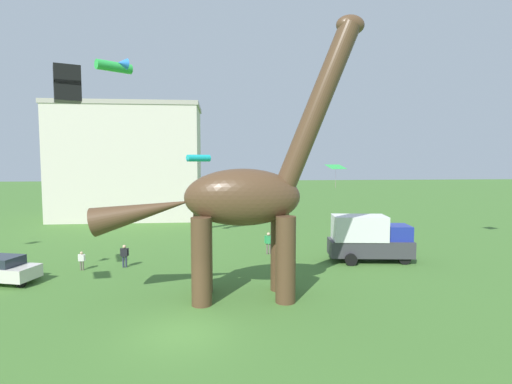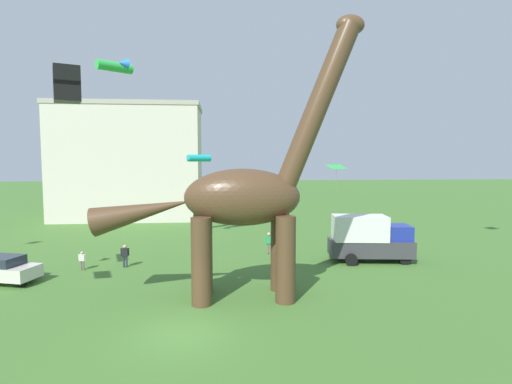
{
  "view_description": "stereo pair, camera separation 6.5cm",
  "coord_description": "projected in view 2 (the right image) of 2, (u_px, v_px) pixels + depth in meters",
  "views": [
    {
      "loc": [
        1.49,
        -15.8,
        7.0
      ],
      "look_at": [
        3.34,
        4.23,
        5.38
      ],
      "focal_mm": 27.93,
      "sensor_mm": 36.0,
      "label": 1
    },
    {
      "loc": [
        1.55,
        -15.81,
        7.0
      ],
      "look_at": [
        3.34,
        4.23,
        5.38
      ],
      "focal_mm": 27.93,
      "sensor_mm": 36.0,
      "label": 2
    }
  ],
  "objects": [
    {
      "name": "ground_plane",
      "position": [
        183.0,
        333.0,
        16.12
      ],
      "size": [
        240.0,
        240.0,
        0.0
      ],
      "primitive_type": "plane",
      "color": "#42702D"
    },
    {
      "name": "dinosaur_sculpture",
      "position": [
        241.0,
        197.0,
        19.98
      ],
      "size": [
        13.58,
        2.88,
        14.2
      ],
      "rotation": [
        0.0,
        0.0,
        0.38
      ],
      "color": "#513823",
      "rests_on": "ground_plane"
    },
    {
      "name": "parked_sedan_left",
      "position": [
        0.0,
        269.0,
        22.65
      ],
      "size": [
        4.53,
        2.89,
        1.55
      ],
      "rotation": [
        0.0,
        0.0,
        -0.29
      ],
      "color": "silver",
      "rests_on": "ground_plane"
    },
    {
      "name": "parked_box_truck",
      "position": [
        369.0,
        238.0,
        27.43
      ],
      "size": [
        5.81,
        2.76,
        3.2
      ],
      "rotation": [
        0.0,
        0.0,
        -0.12
      ],
      "color": "#38383D",
      "rests_on": "ground_plane"
    },
    {
      "name": "person_far_spectator",
      "position": [
        82.0,
        259.0,
        25.29
      ],
      "size": [
        0.45,
        0.2,
        1.21
      ],
      "rotation": [
        0.0,
        0.0,
        1.71
      ],
      "color": "#6B6056",
      "rests_on": "ground_plane"
    },
    {
      "name": "person_photographer",
      "position": [
        269.0,
        241.0,
        29.56
      ],
      "size": [
        0.61,
        0.27,
        1.64
      ],
      "rotation": [
        0.0,
        0.0,
        5.81
      ],
      "color": "#6B6056",
      "rests_on": "ground_plane"
    },
    {
      "name": "person_watching_child",
      "position": [
        125.0,
        254.0,
        25.95
      ],
      "size": [
        0.56,
        0.25,
        1.49
      ],
      "rotation": [
        0.0,
        0.0,
        0.96
      ],
      "color": "#2D3347",
      "rests_on": "ground_plane"
    },
    {
      "name": "kite_mid_right",
      "position": [
        336.0,
        167.0,
        35.99
      ],
      "size": [
        1.99,
        1.71,
        2.12
      ],
      "color": "green"
    },
    {
      "name": "kite_mid_left",
      "position": [
        67.0,
        84.0,
        13.25
      ],
      "size": [
        1.06,
        1.06,
        1.17
      ],
      "color": "black"
    },
    {
      "name": "kite_high_left",
      "position": [
        198.0,
        158.0,
        35.19
      ],
      "size": [
        2.16,
        2.24,
        0.63
      ],
      "color": "#19B2B7"
    },
    {
      "name": "kite_far_left",
      "position": [
        116.0,
        66.0,
        28.0
      ],
      "size": [
        2.54,
        2.63,
        0.74
      ],
      "color": "green"
    },
    {
      "name": "background_building_block",
      "position": [
        130.0,
        162.0,
        47.69
      ],
      "size": [
        17.0,
        8.7,
        13.55
      ],
      "color": "beige",
      "rests_on": "ground_plane"
    }
  ]
}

